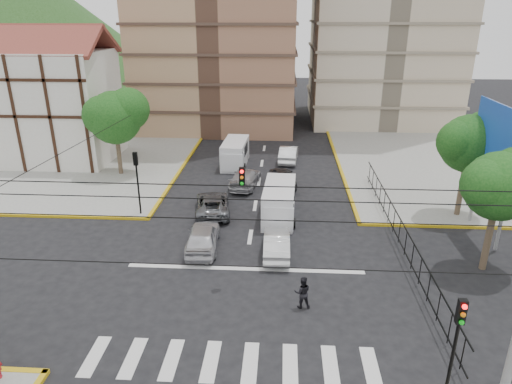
# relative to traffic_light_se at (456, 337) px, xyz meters

# --- Properties ---
(ground) EXTENTS (160.00, 160.00, 0.00)m
(ground) POSITION_rel_traffic_light_se_xyz_m (-7.80, 7.80, -3.11)
(ground) COLOR black
(ground) RESTS_ON ground
(sidewalk_nw) EXTENTS (26.00, 26.00, 0.15)m
(sidewalk_nw) POSITION_rel_traffic_light_se_xyz_m (-27.80, 27.80, -3.04)
(sidewalk_nw) COLOR gray
(sidewalk_nw) RESTS_ON ground
(sidewalk_ne) EXTENTS (26.00, 26.00, 0.15)m
(sidewalk_ne) POSITION_rel_traffic_light_se_xyz_m (12.20, 27.80, -3.04)
(sidewalk_ne) COLOR gray
(sidewalk_ne) RESTS_ON ground
(crosswalk_stripes) EXTENTS (12.00, 2.40, 0.01)m
(crosswalk_stripes) POSITION_rel_traffic_light_se_xyz_m (-7.80, 1.80, -3.11)
(crosswalk_stripes) COLOR silver
(crosswalk_stripes) RESTS_ON ground
(stop_line) EXTENTS (13.00, 0.40, 0.01)m
(stop_line) POSITION_rel_traffic_light_se_xyz_m (-7.80, 9.00, -3.11)
(stop_line) COLOR silver
(stop_line) RESTS_ON ground
(tudor_building) EXTENTS (10.80, 8.05, 12.23)m
(tudor_building) POSITION_rel_traffic_light_se_xyz_m (-26.80, 27.80, 2.14)
(tudor_building) COLOR silver
(tudor_building) RESTS_ON ground
(park_fence) EXTENTS (0.10, 22.50, 1.66)m
(park_fence) POSITION_rel_traffic_light_se_xyz_m (1.20, 12.30, -3.11)
(park_fence) COLOR black
(park_fence) RESTS_ON ground
(billboard) EXTENTS (0.36, 6.20, 8.10)m
(billboard) POSITION_rel_traffic_light_se_xyz_m (6.65, 13.80, 2.89)
(billboard) COLOR slate
(billboard) RESTS_ON ground
(tree_park_a) EXTENTS (4.41, 3.60, 6.83)m
(tree_park_a) POSITION_rel_traffic_light_se_xyz_m (5.28, 9.81, 1.90)
(tree_park_a) COLOR #473828
(tree_park_a) RESTS_ON ground
(tree_park_c) EXTENTS (4.65, 3.80, 7.25)m
(tree_park_c) POSITION_rel_traffic_light_se_xyz_m (6.29, 16.81, 2.22)
(tree_park_c) COLOR #473828
(tree_park_c) RESTS_ON ground
(tree_tudor) EXTENTS (5.39, 4.40, 7.43)m
(tree_tudor) POSITION_rel_traffic_light_se_xyz_m (-19.70, 23.81, 2.11)
(tree_tudor) COLOR #473828
(tree_tudor) RESTS_ON ground
(traffic_light_se) EXTENTS (0.28, 0.22, 4.40)m
(traffic_light_se) POSITION_rel_traffic_light_se_xyz_m (0.00, 0.00, 0.00)
(traffic_light_se) COLOR black
(traffic_light_se) RESTS_ON ground
(traffic_light_nw) EXTENTS (0.28, 0.22, 4.40)m
(traffic_light_nw) POSITION_rel_traffic_light_se_xyz_m (-15.60, 15.60, 0.00)
(traffic_light_nw) COLOR black
(traffic_light_nw) RESTS_ON ground
(traffic_light_hanging) EXTENTS (18.00, 9.12, 0.92)m
(traffic_light_hanging) POSITION_rel_traffic_light_se_xyz_m (-7.80, 5.76, 2.79)
(traffic_light_hanging) COLOR black
(traffic_light_hanging) RESTS_ON ground
(van_right_lane) EXTENTS (2.26, 5.24, 2.32)m
(van_right_lane) POSITION_rel_traffic_light_se_xyz_m (-6.05, 15.59, -1.98)
(van_right_lane) COLOR silver
(van_right_lane) RESTS_ON ground
(van_left_lane) EXTENTS (2.20, 5.15, 2.28)m
(van_left_lane) POSITION_rel_traffic_light_se_xyz_m (-10.22, 26.83, -2.00)
(van_left_lane) COLOR silver
(van_left_lane) RESTS_ON ground
(car_silver_front_left) EXTENTS (2.07, 4.62, 1.54)m
(car_silver_front_left) POSITION_rel_traffic_light_se_xyz_m (-10.49, 11.12, -2.34)
(car_silver_front_left) COLOR silver
(car_silver_front_left) RESTS_ON ground
(car_white_front_right) EXTENTS (1.54, 4.24, 1.39)m
(car_white_front_right) POSITION_rel_traffic_light_se_xyz_m (-6.11, 10.74, -2.42)
(car_white_front_right) COLOR silver
(car_white_front_right) RESTS_ON ground
(car_grey_mid_left) EXTENTS (2.96, 5.18, 1.36)m
(car_grey_mid_left) POSITION_rel_traffic_light_se_xyz_m (-10.68, 16.33, -2.43)
(car_grey_mid_left) COLOR slate
(car_grey_mid_left) RESTS_ON ground
(car_silver_rear_left) EXTENTS (2.52, 5.04, 1.41)m
(car_silver_rear_left) POSITION_rel_traffic_light_se_xyz_m (-8.87, 21.71, -2.41)
(car_silver_rear_left) COLOR #AAA9AE
(car_silver_rear_left) RESTS_ON ground
(car_darkgrey_mid_right) EXTENTS (2.56, 4.77, 1.54)m
(car_darkgrey_mid_right) POSITION_rel_traffic_light_se_xyz_m (-5.86, 22.00, -2.34)
(car_darkgrey_mid_right) COLOR #272729
(car_darkgrey_mid_right) RESTS_ON ground
(car_white_rear_right) EXTENTS (1.94, 4.68, 1.51)m
(car_white_rear_right) POSITION_rel_traffic_light_se_xyz_m (-5.34, 28.53, -2.36)
(car_white_rear_right) COLOR white
(car_white_rear_right) RESTS_ON ground
(pedestrian_crosswalk) EXTENTS (0.84, 0.68, 1.64)m
(pedestrian_crosswalk) POSITION_rel_traffic_light_se_xyz_m (-4.81, 5.68, -2.29)
(pedestrian_crosswalk) COLOR black
(pedestrian_crosswalk) RESTS_ON ground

